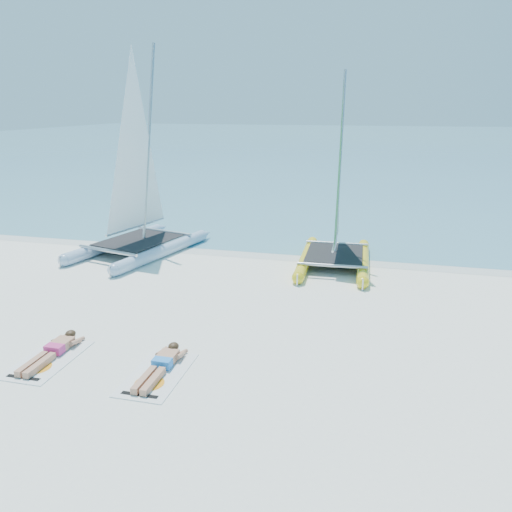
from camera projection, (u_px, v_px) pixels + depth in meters
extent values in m
plane|color=silver|center=(214.00, 315.00, 12.29)|extent=(140.00, 140.00, 0.00)
cube|color=#68AEAE|center=(355.00, 141.00, 70.82)|extent=(140.00, 115.00, 0.01)
cube|color=silver|center=(264.00, 253.00, 17.40)|extent=(140.00, 1.40, 0.01)
cylinder|color=#A1B9D4|center=(116.00, 243.00, 17.91)|extent=(1.55, 4.69, 0.42)
cone|color=#A1B9D4|center=(162.00, 228.00, 20.12)|extent=(0.53, 0.68, 0.40)
cylinder|color=#A1B9D4|center=(163.00, 251.00, 16.97)|extent=(1.55, 4.69, 0.42)
cone|color=#A1B9D4|center=(206.00, 234.00, 19.17)|extent=(0.53, 0.68, 0.40)
cube|color=black|center=(139.00, 240.00, 17.37)|extent=(2.61, 3.02, 0.03)
cylinder|color=#AEB0B5|center=(149.00, 143.00, 17.14)|extent=(0.40, 1.23, 6.52)
cylinder|color=yellow|center=(306.00, 258.00, 16.26)|extent=(0.49, 4.11, 0.36)
cone|color=yellow|center=(313.00, 240.00, 18.38)|extent=(0.36, 0.54, 0.34)
cylinder|color=yellow|center=(363.00, 261.00, 15.90)|extent=(0.49, 4.11, 0.36)
cone|color=yellow|center=(364.00, 243.00, 18.01)|extent=(0.36, 0.54, 0.34)
cube|color=black|center=(335.00, 253.00, 16.02)|extent=(1.84, 2.31, 0.03)
cylinder|color=#AEB0B5|center=(340.00, 162.00, 15.89)|extent=(0.12, 1.08, 5.65)
cube|color=white|center=(48.00, 359.00, 10.12)|extent=(1.00, 1.85, 0.02)
cube|color=tan|center=(60.00, 345.00, 10.49)|extent=(0.36, 0.55, 0.17)
cube|color=#CB2F78|center=(54.00, 349.00, 10.30)|extent=(0.37, 0.22, 0.17)
cube|color=tan|center=(36.00, 365.00, 9.76)|extent=(0.31, 0.85, 0.13)
sphere|color=tan|center=(70.00, 336.00, 10.82)|extent=(0.21, 0.21, 0.21)
ellipsoid|color=#342213|center=(70.00, 334.00, 10.82)|extent=(0.22, 0.24, 0.15)
cube|color=white|center=(157.00, 374.00, 9.56)|extent=(1.00, 1.85, 0.02)
cube|color=tan|center=(166.00, 359.00, 9.93)|extent=(0.36, 0.55, 0.17)
cube|color=blue|center=(162.00, 363.00, 9.74)|extent=(0.37, 0.22, 0.17)
cube|color=tan|center=(149.00, 381.00, 9.19)|extent=(0.31, 0.85, 0.13)
sphere|color=tan|center=(173.00, 348.00, 10.26)|extent=(0.21, 0.21, 0.21)
ellipsoid|color=#342213|center=(174.00, 346.00, 10.26)|extent=(0.22, 0.24, 0.15)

